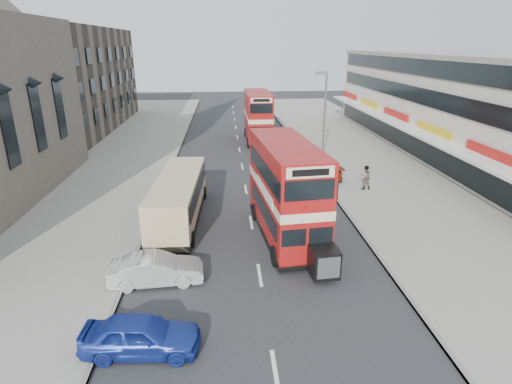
# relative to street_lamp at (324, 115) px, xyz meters

# --- Properties ---
(ground) EXTENTS (160.00, 160.00, 0.00)m
(ground) POSITION_rel_street_lamp_xyz_m (-6.52, -18.00, -4.78)
(ground) COLOR #28282B
(ground) RESTS_ON ground
(road_surface) EXTENTS (12.00, 90.00, 0.01)m
(road_surface) POSITION_rel_street_lamp_xyz_m (-6.52, 2.00, -4.78)
(road_surface) COLOR #28282B
(road_surface) RESTS_ON ground
(pavement_right) EXTENTS (12.00, 90.00, 0.15)m
(pavement_right) POSITION_rel_street_lamp_xyz_m (5.48, 2.00, -4.71)
(pavement_right) COLOR gray
(pavement_right) RESTS_ON ground
(pavement_left) EXTENTS (12.00, 90.00, 0.15)m
(pavement_left) POSITION_rel_street_lamp_xyz_m (-18.52, 2.00, -4.71)
(pavement_left) COLOR gray
(pavement_left) RESTS_ON ground
(kerb_left) EXTENTS (0.20, 90.00, 0.16)m
(kerb_left) POSITION_rel_street_lamp_xyz_m (-12.62, 2.00, -4.71)
(kerb_left) COLOR gray
(kerb_left) RESTS_ON ground
(kerb_right) EXTENTS (0.20, 90.00, 0.16)m
(kerb_right) POSITION_rel_street_lamp_xyz_m (-0.42, 2.00, -4.71)
(kerb_right) COLOR gray
(kerb_right) RESTS_ON ground
(brick_terrace) EXTENTS (14.00, 28.00, 12.00)m
(brick_terrace) POSITION_rel_street_lamp_xyz_m (-28.52, 20.00, 1.22)
(brick_terrace) COLOR #66594C
(brick_terrace) RESTS_ON ground
(commercial_row) EXTENTS (9.90, 46.20, 9.30)m
(commercial_row) POSITION_rel_street_lamp_xyz_m (13.42, 4.00, -0.09)
(commercial_row) COLOR beige
(commercial_row) RESTS_ON ground
(street_lamp) EXTENTS (1.00, 0.20, 8.12)m
(street_lamp) POSITION_rel_street_lamp_xyz_m (0.00, 0.00, 0.00)
(street_lamp) COLOR slate
(street_lamp) RESTS_ON ground
(bus_main) EXTENTS (3.47, 9.46, 5.17)m
(bus_main) POSITION_rel_street_lamp_xyz_m (-4.76, -12.10, -2.06)
(bus_main) COLOR black
(bus_main) RESTS_ON ground
(bus_second) EXTENTS (2.57, 9.31, 5.13)m
(bus_second) POSITION_rel_street_lamp_xyz_m (-4.31, 11.87, -2.08)
(bus_second) COLOR black
(bus_second) RESTS_ON ground
(coach) EXTENTS (2.87, 9.55, 2.50)m
(coach) POSITION_rel_street_lamp_xyz_m (-10.84, -9.21, -3.31)
(coach) COLOR black
(coach) RESTS_ON ground
(car_left_near) EXTENTS (4.18, 1.90, 1.39)m
(car_left_near) POSITION_rel_street_lamp_xyz_m (-11.04, -20.70, -4.09)
(car_left_near) COLOR #1C329B
(car_left_near) RESTS_ON ground
(car_left_front) EXTENTS (4.22, 1.74, 1.36)m
(car_left_front) POSITION_rel_street_lamp_xyz_m (-11.17, -16.30, -4.11)
(car_left_front) COLOR beige
(car_left_front) RESTS_ON ground
(car_right_a) EXTENTS (4.82, 2.50, 1.34)m
(car_right_a) POSITION_rel_street_lamp_xyz_m (-1.42, -3.24, -4.12)
(car_right_a) COLOR #9C2F0F
(car_right_a) RESTS_ON ground
(car_right_b) EXTENTS (4.56, 2.22, 1.25)m
(car_right_b) POSITION_rel_street_lamp_xyz_m (-1.89, 3.32, -4.16)
(car_right_b) COLOR orange
(car_right_b) RESTS_ON ground
(pedestrian_near) EXTENTS (0.70, 0.50, 1.80)m
(pedestrian_near) POSITION_rel_street_lamp_xyz_m (2.09, -5.02, -3.73)
(pedestrian_near) COLOR gray
(pedestrian_near) RESTS_ON pavement_right
(cyclist) EXTENTS (0.69, 1.65, 1.97)m
(cyclist) POSITION_rel_street_lamp_xyz_m (-1.85, 0.27, -4.12)
(cyclist) COLOR gray
(cyclist) RESTS_ON ground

